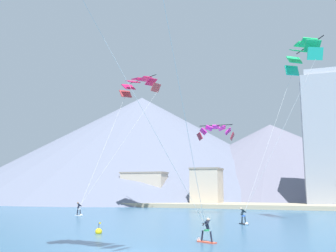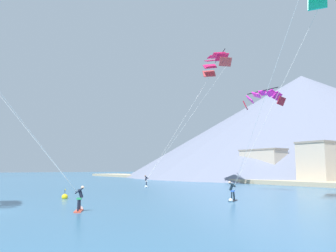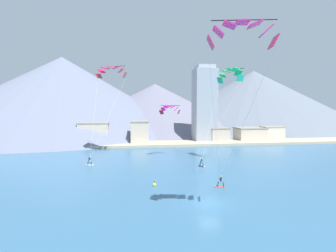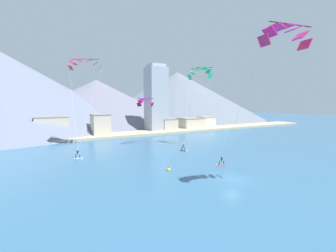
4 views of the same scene
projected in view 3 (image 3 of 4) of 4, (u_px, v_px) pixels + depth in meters
The scene contains 20 objects.
ground_plane at pixel (209, 203), 31.40m from camera, with size 400.00×400.00×0.00m, color #336084.
kitesurfer_near_lead at pixel (219, 184), 37.73m from camera, with size 1.73×1.15×1.71m.
kitesurfer_near_trail at pixel (202, 164), 50.55m from camera, with size 1.22×1.70×1.74m.
kitesurfer_mid_center at pixel (90, 162), 51.80m from camera, with size 1.69×1.26×1.81m.
parafoil_kite_near_lead at pixel (242, 33), 23.84m from camera, with size 6.48×13.56×18.00m.
parafoil_kite_near_trail at pixel (230, 74), 53.28m from camera, with size 8.59×6.28×18.04m.
parafoil_kite_mid_center at pixel (111, 71), 61.58m from camera, with size 7.62×13.02×19.84m.
parafoil_kite_distant_high_outer at pixel (170, 109), 59.38m from camera, with size 4.97×2.60×2.08m.
race_marker_buoy at pixel (154, 185), 38.26m from camera, with size 0.56×0.56×1.02m.
shoreline_strip at pixel (161, 144), 79.56m from camera, with size 180.00×10.00×0.70m, color tan.
shore_building_harbour_front at pixel (139, 133), 80.45m from camera, with size 5.52×6.19×7.21m.
shore_building_promenade_mid at pixel (218, 135), 85.72m from camera, with size 6.23×6.12×4.76m.
shore_building_quay_east at pixel (272, 134), 87.98m from camera, with size 7.15×4.46×5.01m.
shore_building_quay_west at pixel (94, 133), 80.85m from camera, with size 9.45×4.51×6.69m.
shore_building_old_town at pixel (250, 134), 87.44m from camera, with size 9.51×6.99×4.69m.
highrise_tower at pixel (205, 105), 85.20m from camera, with size 7.00×7.00×24.92m.
mountain_peak_west_ridge at pixel (155, 107), 129.50m from camera, with size 91.20×91.20×22.85m.
mountain_peak_central_summit at pixel (253, 99), 147.56m from camera, with size 114.76×114.76×31.62m.
mountain_peak_east_shoulder at pixel (63, 94), 122.52m from camera, with size 120.59×120.59×34.70m.
mountain_peak_far_spur at pixel (52, 108), 123.00m from camera, with size 101.99×101.99×22.09m.
Camera 3 is at (-9.34, -29.59, 11.56)m, focal length 28.00 mm.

